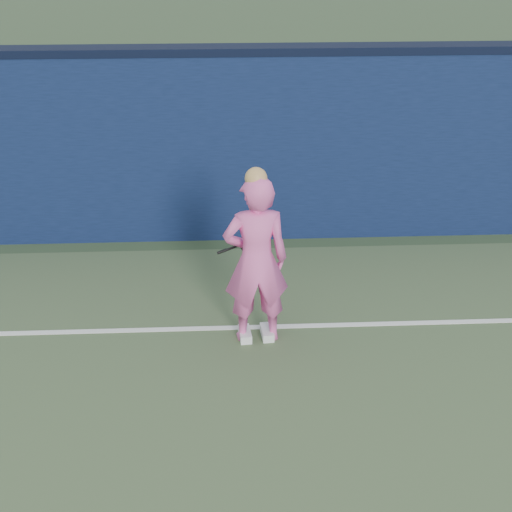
{
  "coord_description": "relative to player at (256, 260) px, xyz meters",
  "views": [
    {
      "loc": [
        0.58,
        -2.68,
        4.22
      ],
      "look_at": [
        0.89,
        3.81,
        0.98
      ],
      "focal_mm": 50.0,
      "sensor_mm": 36.0,
      "label": 1
    }
  ],
  "objects": [
    {
      "name": "backstop_wall",
      "position": [
        -0.89,
        2.69,
        0.32
      ],
      "size": [
        24.0,
        0.4,
        2.5
      ],
      "primitive_type": "cube",
      "color": "#0C1837",
      "rests_on": "ground"
    },
    {
      "name": "wall_cap",
      "position": [
        -0.89,
        2.69,
        1.62
      ],
      "size": [
        24.0,
        0.42,
        0.1
      ],
      "primitive_type": "cube",
      "color": "black",
      "rests_on": "backstop_wall"
    },
    {
      "name": "player",
      "position": [
        0.0,
        0.0,
        0.0
      ],
      "size": [
        0.71,
        0.5,
        1.94
      ],
      "rotation": [
        0.0,
        0.0,
        3.23
      ],
      "color": "pink",
      "rests_on": "ground"
    },
    {
      "name": "racket",
      "position": [
        -0.06,
        0.45,
        -0.01
      ],
      "size": [
        0.51,
        0.16,
        0.27
      ],
      "rotation": [
        0.0,
        0.0,
        0.11
      ],
      "color": "black",
      "rests_on": "ground"
    }
  ]
}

